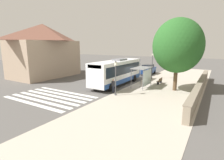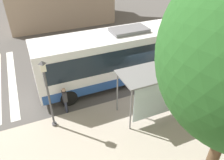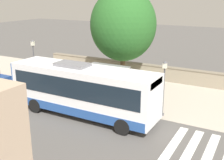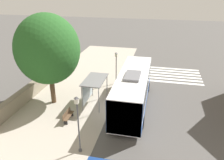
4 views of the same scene
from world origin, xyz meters
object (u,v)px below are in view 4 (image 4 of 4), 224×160
object	(u,v)px
pedestrian	(122,80)
shade_tree	(48,49)
bench	(68,115)
street_lamp_far	(78,120)
bus_shelter	(93,83)
street_lamp_near	(116,65)
bus	(133,89)

from	to	relation	value
pedestrian	shade_tree	world-z (taller)	shade_tree
bench	street_lamp_far	size ratio (longest dim) A/B	0.37
bus_shelter	bench	xyz separation A→B (m)	(-1.33, -3.25, -1.72)
pedestrian	bus_shelter	bearing A→B (deg)	-115.53
bus_shelter	pedestrian	xyz separation A→B (m)	(2.01, 4.20, -1.26)
street_lamp_near	shade_tree	bearing A→B (deg)	-132.29
pedestrian	street_lamp_far	world-z (taller)	street_lamp_far
bus_shelter	bench	bearing A→B (deg)	-112.18
bus	shade_tree	world-z (taller)	shade_tree
street_lamp_far	shade_tree	xyz separation A→B (m)	(-4.97, 6.05, 2.83)
pedestrian	street_lamp_near	world-z (taller)	street_lamp_near
bus_shelter	street_lamp_near	world-z (taller)	street_lamp_near
bench	pedestrian	bearing A→B (deg)	65.92
street_lamp_far	shade_tree	size ratio (longest dim) A/B	0.50
street_lamp_far	street_lamp_near	bearing A→B (deg)	89.13
bus	pedestrian	xyz separation A→B (m)	(-1.76, 3.95, -0.93)
street_lamp_near	shade_tree	distance (m)	8.26
street_lamp_far	shade_tree	world-z (taller)	shade_tree
bus	bus_shelter	world-z (taller)	bus
bus_shelter	bench	world-z (taller)	bus_shelter
street_lamp_near	shade_tree	size ratio (longest dim) A/B	0.45
bus	shade_tree	bearing A→B (deg)	-173.60
bench	street_lamp_near	size ratio (longest dim) A/B	0.41
bus	pedestrian	bearing A→B (deg)	114.00
pedestrian	shade_tree	xyz separation A→B (m)	(-5.96, -4.81, 4.47)
street_lamp_near	street_lamp_far	bearing A→B (deg)	-90.87
street_lamp_near	street_lamp_far	xyz separation A→B (m)	(-0.18, -11.71, 0.28)
bus	bench	distance (m)	6.34
street_lamp_far	bus	bearing A→B (deg)	68.33
bench	street_lamp_near	distance (m)	8.87
street_lamp_near	street_lamp_far	distance (m)	11.71
bus	bus_shelter	distance (m)	3.79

